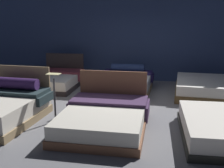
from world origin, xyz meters
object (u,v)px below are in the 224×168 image
(bed_0, at_px, (3,108))
(bed_1, at_px, (104,118))
(price_sign, at_px, (55,103))
(bed_4, at_px, (124,83))
(bed_3, at_px, (56,80))
(bed_5, at_px, (204,88))

(bed_0, distance_m, bed_1, 2.23)
(bed_1, height_order, price_sign, price_sign)
(bed_0, relative_size, price_sign, 1.93)
(bed_0, xyz_separation_m, bed_4, (2.20, 2.96, -0.05))
(bed_4, relative_size, price_sign, 1.89)
(bed_3, xyz_separation_m, price_sign, (1.15, -2.89, 0.18))
(bed_4, distance_m, price_sign, 2.99)
(bed_5, xyz_separation_m, price_sign, (-3.40, -2.76, 0.18))
(bed_3, relative_size, bed_5, 0.91)
(bed_0, height_order, price_sign, bed_0)
(bed_5, bearing_deg, bed_4, -177.58)
(bed_4, distance_m, bed_5, 2.32)
(bed_5, relative_size, price_sign, 2.05)
(bed_4, bearing_deg, bed_3, 179.05)
(bed_5, height_order, price_sign, price_sign)
(bed_0, bearing_deg, price_sign, 11.99)
(bed_0, xyz_separation_m, bed_3, (-0.04, 3.07, -0.07))
(bed_0, xyz_separation_m, bed_5, (4.51, 2.94, -0.07))
(bed_0, distance_m, bed_5, 5.39)
(bed_5, bearing_deg, bed_3, -178.63)
(bed_0, height_order, bed_4, bed_0)
(bed_4, height_order, price_sign, price_sign)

